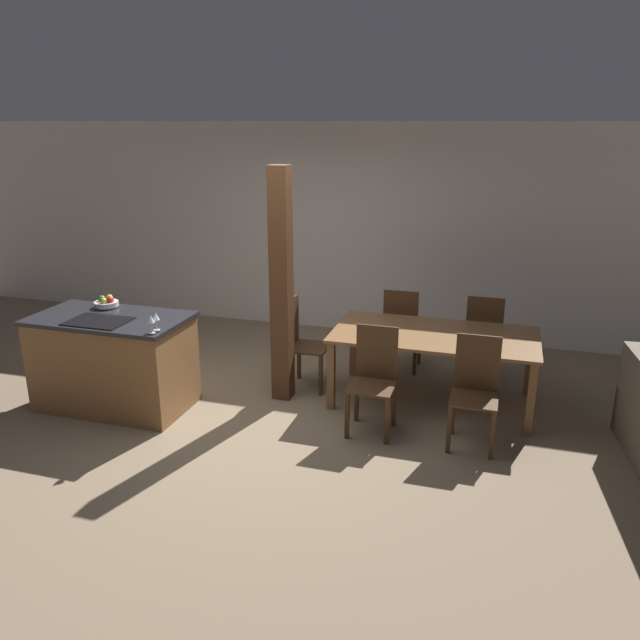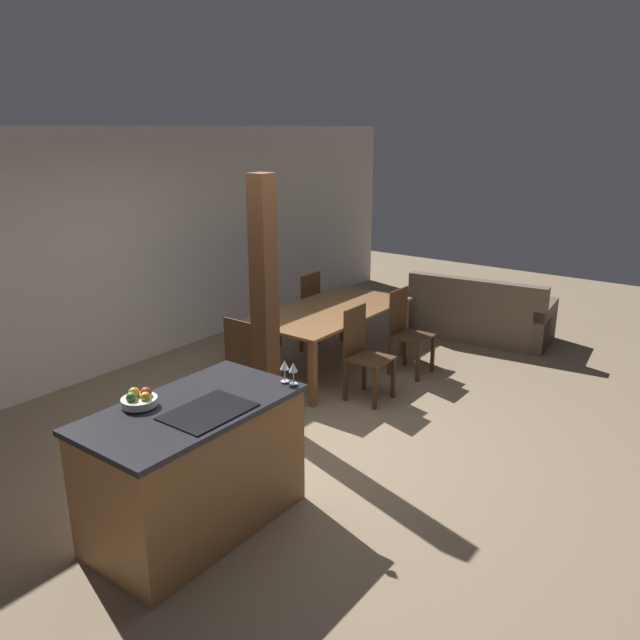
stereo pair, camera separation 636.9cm
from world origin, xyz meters
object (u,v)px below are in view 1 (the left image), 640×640
object	(u,v)px
wine_glass_near	(151,320)
dining_chair_head_end	(302,342)
timber_post	(282,287)
dining_chair_near_left	(374,378)
dining_chair_far_left	(402,328)
fruit_bowl	(106,302)
dining_chair_far_right	(484,336)
kitchen_island	(114,361)
wine_glass_middle	(156,317)
dining_chair_near_right	(475,390)
dining_table	(434,341)

from	to	relation	value
wine_glass_near	dining_chair_head_end	xyz separation A→B (m)	(0.94, 1.33, -0.56)
timber_post	dining_chair_near_left	bearing A→B (deg)	-22.00
wine_glass_near	dining_chair_far_left	bearing A→B (deg)	47.99
fruit_bowl	dining_chair_far_right	xyz separation A→B (m)	(3.62, 1.47, -0.48)
dining_chair_far_right	kitchen_island	bearing A→B (deg)	26.83
fruit_bowl	wine_glass_middle	world-z (taller)	wine_glass_middle
dining_chair_near_left	dining_chair_head_end	bearing A→B (deg)	141.43
timber_post	wine_glass_middle	bearing A→B (deg)	-132.12
kitchen_island	dining_chair_near_left	xyz separation A→B (m)	(2.53, 0.26, 0.03)
dining_chair_near_right	timber_post	size ratio (longest dim) A/B	0.41
dining_chair_far_right	timber_post	size ratio (longest dim) A/B	0.41
dining_chair_far_left	wine_glass_middle	bearing A→B (deg)	46.86
dining_chair_near_right	dining_chair_head_end	xyz separation A→B (m)	(-1.81, 0.73, 0.00)
wine_glass_near	dining_chair_near_right	distance (m)	2.86
wine_glass_middle	dining_table	xyz separation A→B (m)	(2.30, 1.25, -0.41)
dining_chair_near_right	wine_glass_middle	bearing A→B (deg)	-169.41
fruit_bowl	dining_table	bearing A→B (deg)	12.96
kitchen_island	wine_glass_middle	distance (m)	0.93
wine_glass_middle	dining_chair_head_end	size ratio (longest dim) A/B	0.17
timber_post	dining_chair_far_right	bearing A→B (deg)	28.96
dining_chair_near_left	dining_chair_near_right	xyz separation A→B (m)	(0.89, 0.00, 0.00)
fruit_bowl	dining_chair_near_left	xyz separation A→B (m)	(2.73, -0.00, -0.48)
dining_chair_near_right	dining_chair_far_left	world-z (taller)	same
dining_chair_near_right	dining_chair_far_left	distance (m)	1.72
dining_table	dining_chair_near_left	distance (m)	0.87
kitchen_island	timber_post	distance (m)	1.79
wine_glass_near	dining_table	bearing A→B (deg)	29.98
dining_chair_head_end	wine_glass_middle	bearing A→B (deg)	143.11
kitchen_island	fruit_bowl	distance (m)	0.61
dining_chair_near_right	timber_post	xyz separation A→B (m)	(-1.91, 0.41, 0.66)
fruit_bowl	wine_glass_middle	xyz separation A→B (m)	(0.88, -0.52, 0.08)
wine_glass_middle	dining_chair_far_right	xyz separation A→B (m)	(2.75, 1.98, -0.56)
timber_post	dining_table	bearing A→B (deg)	12.40
dining_chair_far_right	wine_glass_middle	bearing A→B (deg)	35.83
wine_glass_near	dining_chair_far_left	xyz separation A→B (m)	(1.86, 2.06, -0.56)
wine_glass_middle	dining_chair_far_left	xyz separation A→B (m)	(1.86, 1.98, -0.56)
dining_chair_near_left	dining_chair_near_right	size ratio (longest dim) A/B	1.00
fruit_bowl	wine_glass_middle	distance (m)	1.02
fruit_bowl	timber_post	world-z (taller)	timber_post
dining_chair_far_right	dining_chair_head_end	xyz separation A→B (m)	(-1.81, -0.73, 0.00)
fruit_bowl	dining_chair_near_right	bearing A→B (deg)	-0.06
kitchen_island	fruit_bowl	xyz separation A→B (m)	(-0.21, 0.26, 0.51)
dining_chair_near_left	dining_chair_far_left	distance (m)	1.47
dining_chair_far_right	dining_chair_near_left	bearing A→B (deg)	58.84
dining_table	dining_chair_head_end	distance (m)	1.37
dining_chair_near_left	timber_post	xyz separation A→B (m)	(-1.02, 0.41, 0.66)
dining_chair_far_right	dining_chair_head_end	distance (m)	1.95
wine_glass_near	dining_chair_head_end	size ratio (longest dim) A/B	0.17
fruit_bowl	dining_table	size ratio (longest dim) A/B	0.12
kitchen_island	wine_glass_near	world-z (taller)	wine_glass_near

